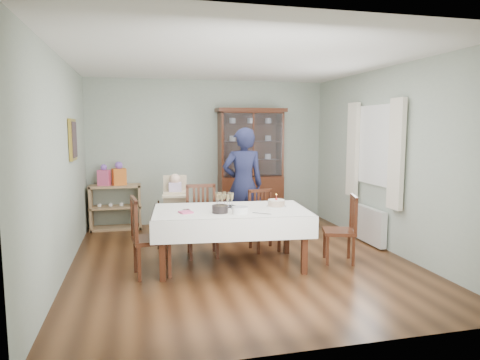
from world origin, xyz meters
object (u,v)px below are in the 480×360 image
object	(u,v)px
high_chair	(176,217)
china_cabinet	(251,164)
sideboard	(116,207)
champagne_tray	(225,203)
gift_bag_orange	(119,175)
chair_end_left	(150,252)
birthday_cake	(276,203)
dining_table	(231,237)
gift_bag_pink	(104,176)
chair_far_right	(264,232)
chair_far_left	(203,235)
woman	(243,185)
chair_end_right	(340,242)

from	to	relation	value
high_chair	china_cabinet	bearing A→B (deg)	43.07
china_cabinet	sideboard	size ratio (longest dim) A/B	2.42
champagne_tray	gift_bag_orange	distance (m)	2.78
chair_end_left	high_chair	world-z (taller)	high_chair
birthday_cake	dining_table	bearing A→B (deg)	-178.82
sideboard	high_chair	bearing A→B (deg)	-52.41
sideboard	gift_bag_pink	bearing A→B (deg)	-173.61
chair_far_right	chair_end_left	xyz separation A→B (m)	(-1.69, -0.74, 0.03)
high_chair	birthday_cake	distance (m)	1.80
chair_end_left	gift_bag_pink	world-z (taller)	gift_bag_pink
dining_table	sideboard	bearing A→B (deg)	121.99
sideboard	champagne_tray	xyz separation A→B (m)	(1.51, -2.39, 0.43)
dining_table	gift_bag_pink	distance (m)	3.09
sideboard	birthday_cake	size ratio (longest dim) A/B	3.45
chair_far_left	woman	distance (m)	1.19
woman	gift_bag_pink	world-z (taller)	woman
chair_far_left	birthday_cake	xyz separation A→B (m)	(0.92, -0.53, 0.51)
chair_far_right	high_chair	bearing A→B (deg)	147.09
chair_far_left	woman	world-z (taller)	woman
birthday_cake	chair_end_left	bearing A→B (deg)	-175.25
high_chair	champagne_tray	bearing A→B (deg)	-59.78
chair_far_right	birthday_cake	xyz separation A→B (m)	(-0.01, -0.61, 0.54)
gift_bag_orange	chair_far_right	bearing A→B (deg)	-41.23
gift_bag_pink	sideboard	bearing A→B (deg)	6.39
gift_bag_orange	chair_end_right	bearing A→B (deg)	-41.96
dining_table	chair_far_right	world-z (taller)	chair_far_right
chair_far_left	high_chair	bearing A→B (deg)	116.29
chair_end_left	champagne_tray	world-z (taller)	chair_end_left
dining_table	chair_far_left	xyz separation A→B (m)	(-0.29, 0.55, -0.09)
chair_end_right	champagne_tray	bearing A→B (deg)	-83.07
china_cabinet	woman	world-z (taller)	china_cabinet
birthday_cake	gift_bag_orange	distance (m)	3.26
chair_far_right	champagne_tray	distance (m)	1.03
champagne_tray	gift_bag_pink	size ratio (longest dim) A/B	0.88
chair_far_left	gift_bag_pink	bearing A→B (deg)	129.36
chair_end_left	high_chair	size ratio (longest dim) A/B	0.89
dining_table	sideboard	distance (m)	2.96
dining_table	high_chair	xyz separation A→B (m)	(-0.61, 1.26, 0.05)
woman	birthday_cake	xyz separation A→B (m)	(0.16, -1.20, -0.10)
chair_end_right	gift_bag_pink	bearing A→B (deg)	-111.82
sideboard	birthday_cake	xyz separation A→B (m)	(2.20, -2.50, 0.41)
woman	high_chair	distance (m)	1.18
china_cabinet	gift_bag_pink	bearing A→B (deg)	179.97
chair_far_right	gift_bag_pink	distance (m)	3.12
chair_far_left	chair_end_right	size ratio (longest dim) A/B	1.10
sideboard	chair_far_right	size ratio (longest dim) A/B	1.01
gift_bag_pink	woman	bearing A→B (deg)	-29.83
champagne_tray	gift_bag_orange	bearing A→B (deg)	121.13
dining_table	birthday_cake	distance (m)	0.76
dining_table	gift_bag_orange	distance (m)	2.96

